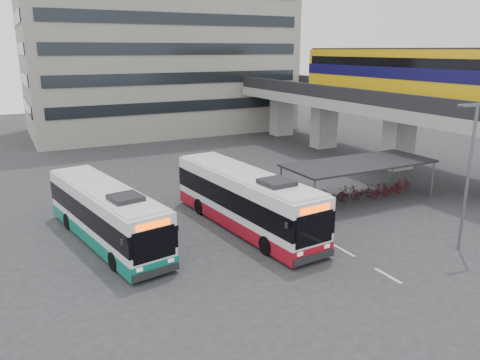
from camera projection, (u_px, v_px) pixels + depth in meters
name	position (u px, v px, depth m)	size (l,w,h in m)	color
ground	(269.00, 238.00, 24.51)	(120.00, 120.00, 0.00)	#28282B
viaduct	(381.00, 90.00, 39.26)	(8.00, 32.00, 9.68)	gray
bike_shelter	(358.00, 181.00, 30.46)	(10.00, 4.00, 2.54)	#595B60
office_block	(158.00, 23.00, 54.62)	(30.00, 15.00, 25.00)	gray
road_markings	(344.00, 250.00, 23.04)	(0.15, 7.60, 0.01)	beige
bus_main	(245.00, 200.00, 25.70)	(3.53, 11.67, 3.40)	white
bus_teal	(106.00, 214.00, 23.78)	(4.15, 10.88, 3.15)	white
pedestrian	(135.00, 221.00, 24.34)	(0.69, 0.45, 1.90)	black
lamp_post	(468.00, 169.00, 22.09)	(1.27, 0.33, 7.21)	#595B60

